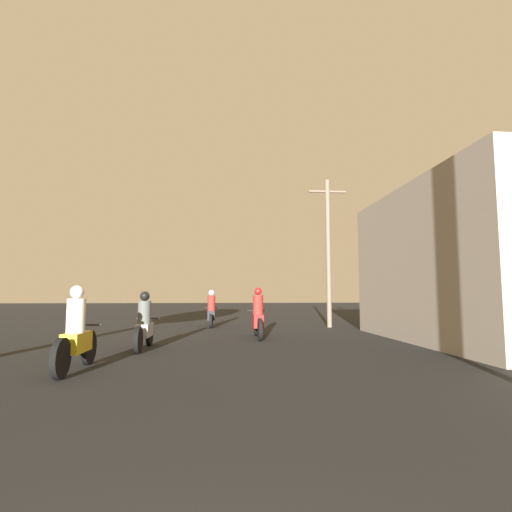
# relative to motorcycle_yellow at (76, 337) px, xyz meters

# --- Properties ---
(motorcycle_yellow) EXTENTS (0.60, 2.05, 1.54)m
(motorcycle_yellow) POSITION_rel_motorcycle_yellow_xyz_m (0.00, 0.00, 0.00)
(motorcycle_yellow) COLOR black
(motorcycle_yellow) RESTS_ON ground_plane
(motorcycle_silver) EXTENTS (0.60, 2.08, 1.45)m
(motorcycle_silver) POSITION_rel_motorcycle_yellow_xyz_m (0.67, 2.79, -0.03)
(motorcycle_silver) COLOR black
(motorcycle_silver) RESTS_ON ground_plane
(motorcycle_red) EXTENTS (0.60, 2.09, 1.59)m
(motorcycle_red) POSITION_rel_motorcycle_yellow_xyz_m (3.74, 5.07, 0.02)
(motorcycle_red) COLOR black
(motorcycle_red) RESTS_ON ground_plane
(motorcycle_black) EXTENTS (0.60, 1.85, 1.55)m
(motorcycle_black) POSITION_rel_motorcycle_yellow_xyz_m (2.15, 9.51, 0.00)
(motorcycle_black) COLOR black
(motorcycle_black) RESTS_ON ground_plane
(building_right_near) EXTENTS (5.82, 7.91, 4.54)m
(building_right_near) POSITION_rel_motorcycle_yellow_xyz_m (10.77, 3.50, 1.65)
(building_right_near) COLOR gray
(building_right_near) RESTS_ON ground_plane
(utility_pole_far) EXTENTS (1.60, 0.20, 6.25)m
(utility_pole_far) POSITION_rel_motorcycle_yellow_xyz_m (7.06, 8.89, 2.66)
(utility_pole_far) COLOR #6B5B4C
(utility_pole_far) RESTS_ON ground_plane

